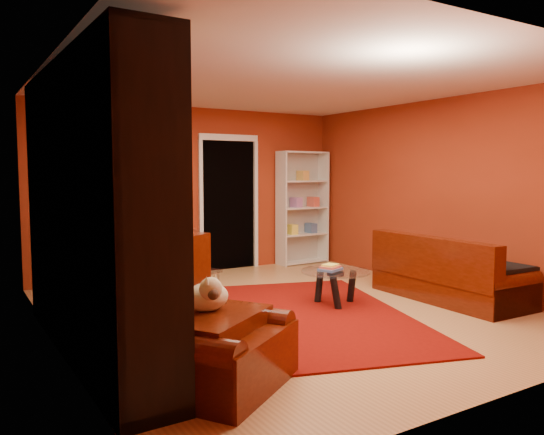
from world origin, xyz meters
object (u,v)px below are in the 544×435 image
gift_box_red (131,274)px  sofa (451,267)px  rug (276,317)px  media_unit (89,211)px  christmas_tree (133,214)px  acrylic_chair (198,271)px  gift_box_teal (87,289)px  coffee_table (335,287)px  dog (207,297)px  white_bookshelf (303,208)px  armchair (209,327)px

gift_box_red → sofa: sofa is taller
rug → media_unit: media_unit is taller
christmas_tree → acrylic_chair: (0.43, -1.15, -0.63)m
media_unit → sofa: size_ratio=1.70×
gift_box_teal → sofa: sofa is taller
coffee_table → gift_box_red: bearing=122.3°
gift_box_teal → sofa: (3.90, -2.33, 0.27)m
christmas_tree → sofa: christmas_tree is taller
dog → acrylic_chair: acrylic_chair is taller
white_bookshelf → gift_box_red: bearing=177.5°
white_bookshelf → coffee_table: (-1.35, -2.64, -0.75)m
white_bookshelf → acrylic_chair: size_ratio=2.46×
media_unit → gift_box_red: media_unit is taller
gift_box_red → armchair: (-0.60, -4.05, 0.33)m
armchair → white_bookshelf: bearing=14.2°
christmas_tree → sofa: (3.24, -2.54, -0.62)m
christmas_tree → acrylic_chair: size_ratio=2.64×
media_unit → gift_box_red: size_ratio=15.31×
white_bookshelf → acrylic_chair: (-2.74, -1.76, -0.57)m
rug → gift_box_teal: gift_box_teal is taller
white_bookshelf → dog: 5.37m
media_unit → christmas_tree: bearing=63.7°
sofa → gift_box_red: bearing=45.8°
rug → coffee_table: size_ratio=4.02×
rug → media_unit: bearing=-177.1°
gift_box_teal → coffee_table: coffee_table is taller
gift_box_red → media_unit: bearing=-112.5°
dog → acrylic_chair: bearing=34.5°
media_unit → dog: media_unit is taller
gift_box_red → coffee_table: (1.69, -2.66, 0.11)m
gift_box_teal → gift_box_red: 1.16m
dog → white_bookshelf: bearing=13.9°
gift_box_teal → armchair: size_ratio=0.26×
gift_box_teal → white_bookshelf: (3.83, 0.82, 0.83)m
media_unit → coffee_table: media_unit is taller
media_unit → gift_box_teal: 2.35m
armchair → acrylic_chair: armchair is taller
rug → gift_box_red: size_ratio=15.45×
white_bookshelf → armchair: (-3.63, -4.03, -0.53)m
gift_box_red → rug: bearing=-74.2°
rug → armchair: (-1.38, -1.28, 0.43)m
white_bookshelf → acrylic_chair: bearing=-149.4°
gift_box_red → coffee_table: bearing=-57.7°
media_unit → dog: size_ratio=8.22×
coffee_table → acrylic_chair: (-1.39, 0.88, 0.19)m
christmas_tree → acrylic_chair: christmas_tree is taller
rug → christmas_tree: bearing=113.2°
gift_box_red → white_bookshelf: size_ratio=0.11×
gift_box_red → armchair: bearing=-98.4°
gift_box_teal → white_bookshelf: 4.00m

